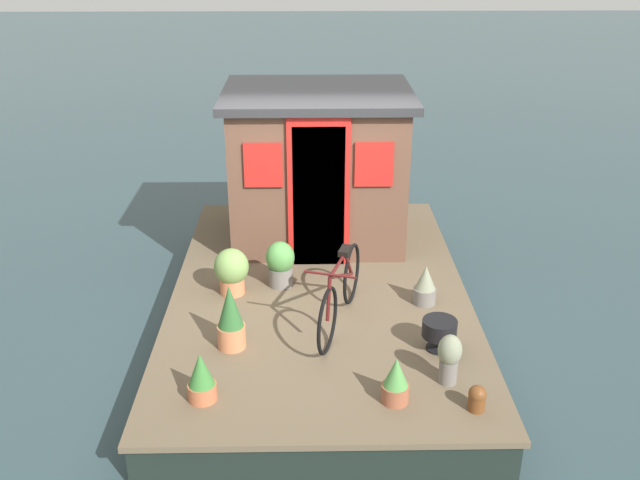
# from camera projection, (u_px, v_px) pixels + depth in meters

# --- Properties ---
(ground_plane) EXTENTS (60.00, 60.00, 0.00)m
(ground_plane) POSITION_uv_depth(u_px,v_px,m) (320.00, 324.00, 8.13)
(ground_plane) COLOR #2D4247
(houseboat_deck) EXTENTS (5.17, 3.28, 0.45)m
(houseboat_deck) POSITION_uv_depth(u_px,v_px,m) (320.00, 307.00, 8.04)
(houseboat_deck) COLOR brown
(houseboat_deck) RESTS_ON ground_plane
(houseboat_cabin) EXTENTS (1.84, 2.30, 1.92)m
(houseboat_cabin) POSITION_uv_depth(u_px,v_px,m) (318.00, 165.00, 8.88)
(houseboat_cabin) COLOR brown
(houseboat_cabin) RESTS_ON houseboat_deck
(bicycle) EXTENTS (1.60, 0.62, 0.79)m
(bicycle) POSITION_uv_depth(u_px,v_px,m) (340.00, 292.00, 7.11)
(bicycle) COLOR black
(bicycle) RESTS_ON houseboat_deck
(potted_plant_thyme) EXTENTS (0.22, 0.22, 0.48)m
(potted_plant_thyme) POSITION_uv_depth(u_px,v_px,m) (449.00, 357.00, 6.25)
(potted_plant_thyme) COLOR slate
(potted_plant_thyme) RESTS_ON houseboat_deck
(potted_plant_succulent) EXTENTS (0.28, 0.28, 0.67)m
(potted_plant_succulent) POSITION_uv_depth(u_px,v_px,m) (231.00, 318.00, 6.75)
(potted_plant_succulent) COLOR #C6754C
(potted_plant_succulent) RESTS_ON houseboat_deck
(potted_plant_basil) EXTENTS (0.38, 0.38, 0.53)m
(potted_plant_basil) POSITION_uv_depth(u_px,v_px,m) (232.00, 270.00, 7.75)
(potted_plant_basil) COLOR #C6754C
(potted_plant_basil) RESTS_ON houseboat_deck
(potted_plant_geranium) EXTENTS (0.32, 0.32, 0.53)m
(potted_plant_geranium) POSITION_uv_depth(u_px,v_px,m) (280.00, 263.00, 7.92)
(potted_plant_geranium) COLOR slate
(potted_plant_geranium) RESTS_ON houseboat_deck
(potted_plant_ivy) EXTENTS (0.24, 0.24, 0.43)m
(potted_plant_ivy) POSITION_uv_depth(u_px,v_px,m) (396.00, 381.00, 6.02)
(potted_plant_ivy) COLOR #935138
(potted_plant_ivy) RESTS_ON houseboat_deck
(potted_plant_sage) EXTENTS (0.24, 0.24, 0.44)m
(potted_plant_sage) POSITION_uv_depth(u_px,v_px,m) (425.00, 286.00, 7.57)
(potted_plant_sage) COLOR slate
(potted_plant_sage) RESTS_ON houseboat_deck
(potted_plant_fern) EXTENTS (0.25, 0.25, 0.46)m
(potted_plant_fern) POSITION_uv_depth(u_px,v_px,m) (201.00, 378.00, 6.04)
(potted_plant_fern) COLOR #B2603D
(potted_plant_fern) RESTS_ON houseboat_deck
(charcoal_grill) EXTENTS (0.33, 0.33, 0.32)m
(charcoal_grill) POSITION_uv_depth(u_px,v_px,m) (439.00, 329.00, 6.75)
(charcoal_grill) COLOR black
(charcoal_grill) RESTS_ON houseboat_deck
(mooring_bollard) EXTENTS (0.15, 0.15, 0.24)m
(mooring_bollard) POSITION_uv_depth(u_px,v_px,m) (477.00, 398.00, 5.95)
(mooring_bollard) COLOR brown
(mooring_bollard) RESTS_ON houseboat_deck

